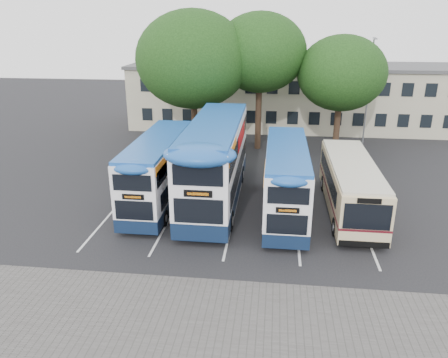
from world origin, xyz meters
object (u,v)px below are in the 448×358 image
at_px(bus_dd_left, 159,167).
at_px(bus_dd_right, 286,177).
at_px(bus_single, 350,183).
at_px(tree_right, 342,73).
at_px(bus_dd_mid, 215,158).
at_px(tree_mid, 260,53).
at_px(lamp_post, 369,87).
at_px(tree_left, 193,60).

height_order(bus_dd_left, bus_dd_right, bus_dd_left).
xyz_separation_m(bus_dd_left, bus_single, (11.13, 0.16, -0.53)).
height_order(tree_right, bus_dd_right, tree_right).
bearing_deg(bus_single, bus_dd_left, -179.17).
distance_m(bus_dd_left, bus_single, 11.14).
distance_m(bus_dd_mid, bus_single, 7.90).
relative_size(bus_dd_right, bus_single, 0.96).
bearing_deg(bus_dd_left, bus_dd_mid, 10.18).
distance_m(tree_mid, bus_dd_right, 14.43).
relative_size(lamp_post, tree_left, 0.81).
distance_m(lamp_post, tree_mid, 9.61).
bearing_deg(bus_dd_mid, tree_mid, 80.32).
distance_m(bus_dd_right, bus_single, 3.82).
height_order(bus_dd_mid, bus_single, bus_dd_mid).
relative_size(lamp_post, bus_dd_mid, 0.77).
bearing_deg(tree_mid, lamp_post, 10.42).
height_order(bus_dd_right, bus_single, bus_dd_right).
distance_m(tree_right, bus_dd_right, 13.89).
relative_size(tree_right, bus_dd_left, 0.98).
bearing_deg(bus_dd_right, bus_single, 13.33).
distance_m(tree_mid, bus_dd_left, 14.61).
bearing_deg(tree_right, bus_dd_left, -134.87).
xyz_separation_m(tree_right, bus_single, (-0.61, -11.63, -4.77)).
height_order(tree_mid, tree_right, tree_mid).
xyz_separation_m(lamp_post, tree_right, (-2.62, -2.24, 1.36)).
xyz_separation_m(tree_left, tree_mid, (5.15, 1.47, 0.46)).
xyz_separation_m(tree_mid, tree_right, (6.42, -0.57, -1.45)).
bearing_deg(tree_mid, tree_right, -5.11).
bearing_deg(tree_left, tree_right, 4.43).
xyz_separation_m(lamp_post, bus_dd_left, (-14.36, -14.03, -2.88)).
bearing_deg(lamp_post, tree_mid, -169.58).
height_order(lamp_post, bus_dd_right, lamp_post).
relative_size(tree_mid, bus_dd_left, 1.15).
bearing_deg(tree_mid, bus_dd_left, -113.28).
height_order(tree_left, tree_right, tree_left).
distance_m(lamp_post, bus_dd_left, 20.28).
xyz_separation_m(lamp_post, tree_mid, (-9.04, -1.66, 2.81)).
relative_size(tree_left, tree_mid, 1.02).
height_order(lamp_post, bus_dd_left, lamp_post).
relative_size(lamp_post, bus_dd_left, 0.94).
xyz_separation_m(tree_mid, bus_dd_mid, (-2.01, -11.77, -5.18)).
relative_size(lamp_post, tree_mid, 0.82).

